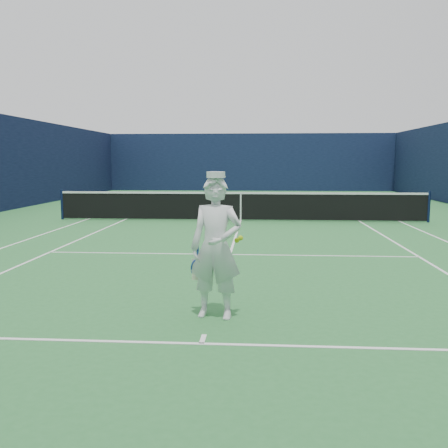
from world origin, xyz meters
TOP-DOWN VIEW (x-y plane):
  - ground at (0.00, 0.00)m, footprint 80.00×80.00m
  - court_markings at (0.00, 0.00)m, footprint 11.03×23.83m
  - windscreen_fence at (0.00, 0.00)m, footprint 20.12×36.12m
  - tennis_net at (0.00, 0.00)m, footprint 12.88×0.09m
  - tennis_player at (0.08, -10.87)m, footprint 0.77×0.59m

SIDE VIEW (x-z plane):
  - ground at x=0.00m, z-range 0.00..0.00m
  - court_markings at x=0.00m, z-range 0.00..0.01m
  - tennis_net at x=0.00m, z-range 0.02..1.09m
  - tennis_player at x=0.08m, z-range -0.02..1.91m
  - windscreen_fence at x=0.00m, z-range 0.00..4.00m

